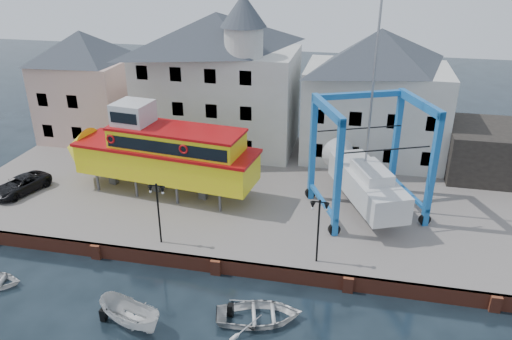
# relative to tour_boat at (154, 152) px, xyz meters

# --- Properties ---
(ground) EXTENTS (140.00, 140.00, 0.00)m
(ground) POSITION_rel_tour_boat_xyz_m (7.04, -8.04, -4.29)
(ground) COLOR black
(ground) RESTS_ON ground
(hardstanding) EXTENTS (44.00, 22.00, 1.00)m
(hardstanding) POSITION_rel_tour_boat_xyz_m (7.04, 2.96, -3.79)
(hardstanding) COLOR slate
(hardstanding) RESTS_ON ground
(quay_wall) EXTENTS (44.00, 0.47, 1.00)m
(quay_wall) POSITION_rel_tour_boat_xyz_m (7.04, -7.93, -3.79)
(quay_wall) COLOR brown
(quay_wall) RESTS_ON ground
(building_pink) EXTENTS (8.00, 7.00, 10.30)m
(building_pink) POSITION_rel_tour_boat_xyz_m (-10.96, 9.96, 1.86)
(building_pink) COLOR #CEA795
(building_pink) RESTS_ON hardstanding
(building_white_main) EXTENTS (14.00, 8.30, 14.00)m
(building_white_main) POSITION_rel_tour_boat_xyz_m (2.17, 10.36, 3.05)
(building_white_main) COLOR beige
(building_white_main) RESTS_ON hardstanding
(building_white_right) EXTENTS (12.00, 8.00, 11.20)m
(building_white_right) POSITION_rel_tour_boat_xyz_m (16.04, 10.96, 2.31)
(building_white_right) COLOR beige
(building_white_right) RESTS_ON hardstanding
(shed_dark) EXTENTS (8.00, 7.00, 4.00)m
(shed_dark) POSITION_rel_tour_boat_xyz_m (26.04, 8.96, -1.29)
(shed_dark) COLOR black
(shed_dark) RESTS_ON hardstanding
(lamp_post_left) EXTENTS (1.12, 0.32, 4.20)m
(lamp_post_left) POSITION_rel_tour_boat_xyz_m (3.04, -6.84, -0.12)
(lamp_post_left) COLOR black
(lamp_post_left) RESTS_ON hardstanding
(lamp_post_right) EXTENTS (1.12, 0.32, 4.20)m
(lamp_post_right) POSITION_rel_tour_boat_xyz_m (13.04, -6.84, -0.12)
(lamp_post_right) COLOR black
(lamp_post_right) RESTS_ON hardstanding
(tour_boat) EXTENTS (16.36, 5.74, 6.97)m
(tour_boat) POSITION_rel_tour_boat_xyz_m (0.00, 0.00, 0.00)
(tour_boat) COLOR #59595E
(tour_boat) RESTS_ON hardstanding
(travel_lift) EXTENTS (8.92, 10.51, 15.59)m
(travel_lift) POSITION_rel_tour_boat_xyz_m (15.38, 1.02, -0.70)
(travel_lift) COLOR #19519E
(travel_lift) RESTS_ON hardstanding
(van) EXTENTS (3.41, 5.00, 1.27)m
(van) POSITION_rel_tour_boat_xyz_m (-10.17, -2.49, -2.65)
(van) COLOR black
(van) RESTS_ON hardstanding
(motorboat_a) EXTENTS (4.35, 2.86, 1.57)m
(motorboat_a) POSITION_rel_tour_boat_xyz_m (3.91, -13.34, -4.29)
(motorboat_a) COLOR silver
(motorboat_a) RESTS_ON ground
(motorboat_b) EXTENTS (5.33, 4.38, 0.96)m
(motorboat_b) POSITION_rel_tour_boat_xyz_m (10.49, -11.53, -4.29)
(motorboat_b) COLOR silver
(motorboat_b) RESTS_ON ground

